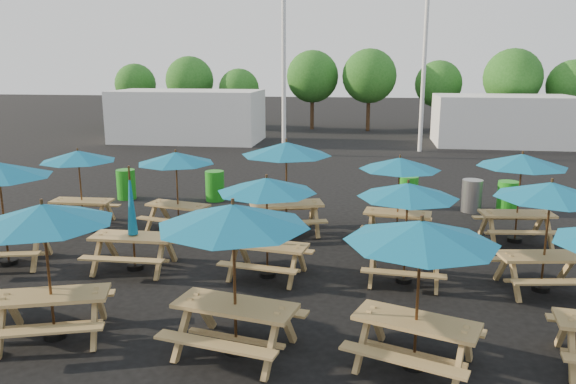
# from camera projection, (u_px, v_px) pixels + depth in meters

# --- Properties ---
(ground) EXTENTS (120.00, 120.00, 0.00)m
(ground) POSITION_uv_depth(u_px,v_px,m) (279.00, 253.00, 13.00)
(ground) COLOR black
(ground) RESTS_ON ground
(picnic_unit_2) EXTENTS (2.04, 2.04, 2.05)m
(picnic_unit_2) POSITION_uv_depth(u_px,v_px,m) (78.00, 160.00, 14.84)
(picnic_unit_2) COLOR #AC8B4C
(picnic_unit_2) RESTS_ON ground
(picnic_unit_3) EXTENTS (2.70, 2.70, 2.23)m
(picnic_unit_3) POSITION_uv_depth(u_px,v_px,m) (43.00, 221.00, 8.55)
(picnic_unit_3) COLOR #AC8B4C
(picnic_unit_3) RESTS_ON ground
(picnic_unit_4) EXTENTS (1.76, 1.54, 2.24)m
(picnic_unit_4) POSITION_uv_depth(u_px,v_px,m) (133.00, 228.00, 11.77)
(picnic_unit_4) COLOR #AC8B4C
(picnic_unit_4) RESTS_ON ground
(picnic_unit_5) EXTENTS (2.42, 2.42, 2.09)m
(picnic_unit_5) POSITION_uv_depth(u_px,v_px,m) (176.00, 162.00, 14.37)
(picnic_unit_5) COLOR #AC8B4C
(picnic_unit_5) RESTS_ON ground
(picnic_unit_6) EXTENTS (2.67, 2.67, 2.34)m
(picnic_unit_6) POSITION_uv_depth(u_px,v_px,m) (233.00, 223.00, 8.09)
(picnic_unit_6) COLOR #AC8B4C
(picnic_unit_6) RESTS_ON ground
(picnic_unit_7) EXTENTS (2.31, 2.31, 2.09)m
(picnic_unit_7) POSITION_uv_depth(u_px,v_px,m) (267.00, 190.00, 11.14)
(picnic_unit_7) COLOR #AC8B4C
(picnic_unit_7) RESTS_ON ground
(picnic_unit_8) EXTENTS (2.82, 2.82, 2.38)m
(picnic_unit_8) POSITION_uv_depth(u_px,v_px,m) (286.00, 153.00, 14.07)
(picnic_unit_8) COLOR #AC8B4C
(picnic_unit_8) RESTS_ON ground
(picnic_unit_9) EXTENTS (2.73, 2.73, 2.22)m
(picnic_unit_9) POSITION_uv_depth(u_px,v_px,m) (421.00, 239.00, 7.68)
(picnic_unit_9) COLOR #AC8B4C
(picnic_unit_9) RESTS_ON ground
(picnic_unit_10) EXTENTS (2.14, 2.14, 2.05)m
(picnic_unit_10) POSITION_uv_depth(u_px,v_px,m) (408.00, 195.00, 10.87)
(picnic_unit_10) COLOR #AC8B4C
(picnic_unit_10) RESTS_ON ground
(picnic_unit_11) EXTENTS (2.27, 2.27, 2.07)m
(picnic_unit_11) POSITION_uv_depth(u_px,v_px,m) (400.00, 168.00, 13.62)
(picnic_unit_11) COLOR #AC8B4C
(picnic_unit_11) RESTS_ON ground
(picnic_unit_13) EXTENTS (2.39, 2.39, 2.16)m
(picnic_unit_13) POSITION_uv_depth(u_px,v_px,m) (551.00, 196.00, 10.42)
(picnic_unit_13) COLOR #AC8B4C
(picnic_unit_13) RESTS_ON ground
(picnic_unit_14) EXTENTS (2.34, 2.34, 2.20)m
(picnic_unit_14) POSITION_uv_depth(u_px,v_px,m) (522.00, 165.00, 13.37)
(picnic_unit_14) COLOR #AC8B4C
(picnic_unit_14) RESTS_ON ground
(waste_bin_0) EXTENTS (0.59, 0.59, 0.95)m
(waste_bin_0) POSITION_uv_depth(u_px,v_px,m) (126.00, 184.00, 18.03)
(waste_bin_0) COLOR #1C8D19
(waste_bin_0) RESTS_ON ground
(waste_bin_1) EXTENTS (0.59, 0.59, 0.95)m
(waste_bin_1) POSITION_uv_depth(u_px,v_px,m) (215.00, 186.00, 17.80)
(waste_bin_1) COLOR #1C8D19
(waste_bin_1) RESTS_ON ground
(waste_bin_2) EXTENTS (0.59, 0.59, 0.95)m
(waste_bin_2) POSITION_uv_depth(u_px,v_px,m) (408.00, 192.00, 16.98)
(waste_bin_2) COLOR #1C8D19
(waste_bin_2) RESTS_ON ground
(waste_bin_3) EXTENTS (0.59, 0.59, 0.95)m
(waste_bin_3) POSITION_uv_depth(u_px,v_px,m) (472.00, 196.00, 16.48)
(waste_bin_3) COLOR gray
(waste_bin_3) RESTS_ON ground
(waste_bin_4) EXTENTS (0.59, 0.59, 0.95)m
(waste_bin_4) POSITION_uv_depth(u_px,v_px,m) (508.00, 198.00, 16.27)
(waste_bin_4) COLOR #1C8D19
(waste_bin_4) RESTS_ON ground
(mast_0) EXTENTS (0.20, 0.20, 12.00)m
(mast_0) POSITION_uv_depth(u_px,v_px,m) (284.00, 24.00, 25.42)
(mast_0) COLOR silver
(mast_0) RESTS_ON ground
(mast_1) EXTENTS (0.20, 0.20, 12.00)m
(mast_1) POSITION_uv_depth(u_px,v_px,m) (426.00, 25.00, 26.44)
(mast_1) COLOR silver
(mast_1) RESTS_ON ground
(event_tent_0) EXTENTS (8.00, 4.00, 2.80)m
(event_tent_0) POSITION_uv_depth(u_px,v_px,m) (188.00, 116.00, 31.15)
(event_tent_0) COLOR silver
(event_tent_0) RESTS_ON ground
(event_tent_1) EXTENTS (7.00, 4.00, 2.60)m
(event_tent_1) POSITION_uv_depth(u_px,v_px,m) (503.00, 120.00, 29.77)
(event_tent_1) COLOR silver
(event_tent_1) RESTS_ON ground
(tree_0) EXTENTS (2.80, 2.80, 4.24)m
(tree_0) POSITION_uv_depth(u_px,v_px,m) (135.00, 84.00, 38.66)
(tree_0) COLOR #382314
(tree_0) RESTS_ON ground
(tree_1) EXTENTS (3.11, 3.11, 4.72)m
(tree_1) POSITION_uv_depth(u_px,v_px,m) (190.00, 80.00, 36.69)
(tree_1) COLOR #382314
(tree_1) RESTS_ON ground
(tree_2) EXTENTS (2.59, 2.59, 3.93)m
(tree_2) POSITION_uv_depth(u_px,v_px,m) (239.00, 89.00, 36.10)
(tree_2) COLOR #382314
(tree_2) RESTS_ON ground
(tree_3) EXTENTS (3.36, 3.36, 5.09)m
(tree_3) POSITION_uv_depth(u_px,v_px,m) (312.00, 77.00, 36.30)
(tree_3) COLOR #382314
(tree_3) RESTS_ON ground
(tree_4) EXTENTS (3.41, 3.41, 5.17)m
(tree_4) POSITION_uv_depth(u_px,v_px,m) (369.00, 76.00, 35.34)
(tree_4) COLOR #382314
(tree_4) RESTS_ON ground
(tree_5) EXTENTS (2.94, 2.94, 4.45)m
(tree_5) POSITION_uv_depth(u_px,v_px,m) (438.00, 84.00, 35.25)
(tree_5) COLOR #382314
(tree_5) RESTS_ON ground
(tree_6) EXTENTS (3.38, 3.38, 5.13)m
(tree_6) POSITION_uv_depth(u_px,v_px,m) (513.00, 78.00, 32.88)
(tree_6) COLOR #382314
(tree_6) RESTS_ON ground
(tree_7) EXTENTS (2.95, 2.95, 4.48)m
(tree_7) POSITION_uv_depth(u_px,v_px,m) (573.00, 86.00, 32.53)
(tree_7) COLOR #382314
(tree_7) RESTS_ON ground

